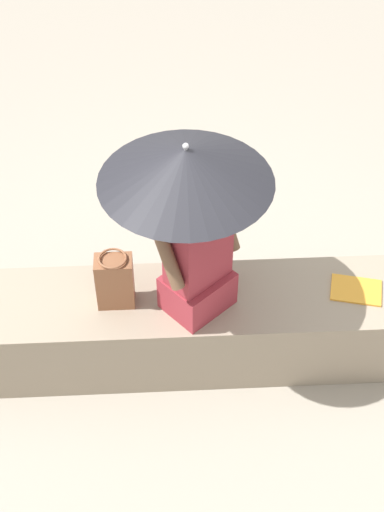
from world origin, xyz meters
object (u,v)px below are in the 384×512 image
Objects in this scene: parasol at (185,166)px; magazine at (356,290)px; handbag_black at (115,281)px; person_seated at (198,254)px.

parasol is 1.33m from magazine.
parasol is 3.80× the size of magazine.
handbag_black is 1.35m from magazine.
handbag_black reaches higher than magazine.
parasol reaches higher than handbag_black.
handbag_black is (0.44, -0.04, -0.22)m from person_seated.
person_seated is at bearing 17.27° from magazine.
handbag_black is at bearing -1.47° from parasol.
magazine is (-1.34, -0.01, -0.16)m from handbag_black.
person_seated reaches higher than handbag_black.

